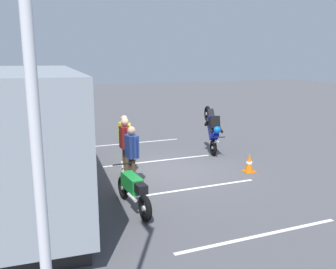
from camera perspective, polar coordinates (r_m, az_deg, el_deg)
name	(u,v)px	position (r m, az deg, el deg)	size (l,w,h in m)	color
ground_plane	(168,170)	(11.56, -0.06, -5.72)	(80.00, 80.00, 0.00)	#4C4C51
tour_bus	(28,129)	(10.37, -21.40, 0.75)	(9.78, 3.16, 3.25)	#8C939E
spectator_far_left	(132,151)	(9.94, -5.76, -2.65)	(0.58, 0.34, 1.71)	#473823
spectator_left	(125,142)	(10.86, -6.81, -1.12)	(0.57, 0.31, 1.79)	#473823
spectator_centre	(125,136)	(11.88, -6.92, -0.23)	(0.58, 0.37, 1.71)	#473823
parked_motorcycle_silver	(133,190)	(8.59, -5.54, -8.76)	(2.05, 0.58, 0.99)	black
stunt_motorcycle	(212,127)	(13.36, 7.07, 1.23)	(1.89, 0.75, 1.85)	black
flagpole	(29,49)	(2.46, -21.27, 12.55)	(0.78, 0.36, 7.23)	silver
traffic_cone	(249,163)	(11.61, 12.80, -4.38)	(0.34, 0.34, 0.63)	orange
bay_line_a	(261,235)	(7.78, 14.55, -15.27)	(0.10, 3.83, 0.01)	white
bay_line_b	(196,188)	(10.07, 4.50, -8.47)	(0.10, 3.65, 0.01)	white
bay_line_c	(159,161)	(12.63, -1.46, -4.17)	(0.10, 3.97, 0.01)	white
bay_line_d	(135,143)	(15.33, -5.33, -1.32)	(0.10, 3.95, 0.01)	white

